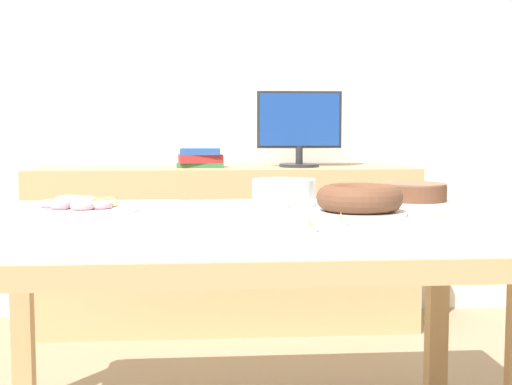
# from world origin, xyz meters

# --- Properties ---
(wall_back) EXTENTS (8.00, 0.10, 2.60)m
(wall_back) POSITION_xyz_m (0.00, 1.77, 1.30)
(wall_back) COLOR silver
(wall_back) RESTS_ON ground
(dining_table) EXTENTS (1.63, 1.04, 0.75)m
(dining_table) POSITION_xyz_m (0.00, 0.00, 0.66)
(dining_table) COLOR silver
(dining_table) RESTS_ON ground
(sideboard) EXTENTS (1.90, 0.44, 0.81)m
(sideboard) POSITION_xyz_m (0.00, 1.47, 0.40)
(sideboard) COLOR tan
(sideboard) RESTS_ON ground
(computer_monitor) EXTENTS (0.42, 0.20, 0.38)m
(computer_monitor) POSITION_xyz_m (0.38, 1.46, 1.00)
(computer_monitor) COLOR #262628
(computer_monitor) RESTS_ON sideboard
(book_stack) EXTENTS (0.23, 0.18, 0.09)m
(book_stack) POSITION_xyz_m (-0.12, 1.47, 0.85)
(book_stack) COLOR #2D6638
(book_stack) RESTS_ON sideboard
(cake_chocolate_round) EXTENTS (0.30, 0.30, 0.07)m
(cake_chocolate_round) POSITION_xyz_m (0.61, 0.28, 0.78)
(cake_chocolate_round) COLOR white
(cake_chocolate_round) RESTS_ON dining_table
(cake_golden_bundt) EXTENTS (0.28, 0.28, 0.09)m
(cake_golden_bundt) POSITION_xyz_m (0.36, 0.01, 0.79)
(cake_golden_bundt) COLOR white
(cake_golden_bundt) RESTS_ON dining_table
(pastry_platter) EXTENTS (0.36, 0.36, 0.04)m
(pastry_platter) POSITION_xyz_m (-0.49, 0.18, 0.76)
(pastry_platter) COLOR white
(pastry_platter) RESTS_ON dining_table
(plate_stack) EXTENTS (0.21, 0.21, 0.09)m
(plate_stack) POSITION_xyz_m (0.16, 0.27, 0.79)
(plate_stack) COLOR white
(plate_stack) RESTS_ON dining_table
(tealight_centre) EXTENTS (0.04, 0.04, 0.04)m
(tealight_centre) POSITION_xyz_m (0.15, 0.06, 0.76)
(tealight_centre) COLOR silver
(tealight_centre) RESTS_ON dining_table
(tealight_left_edge) EXTENTS (0.04, 0.04, 0.04)m
(tealight_left_edge) POSITION_xyz_m (0.25, -0.22, 0.76)
(tealight_left_edge) COLOR silver
(tealight_left_edge) RESTS_ON dining_table
(tealight_near_front) EXTENTS (0.04, 0.04, 0.04)m
(tealight_near_front) POSITION_xyz_m (0.15, -0.31, 0.76)
(tealight_near_front) COLOR silver
(tealight_near_front) RESTS_ON dining_table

